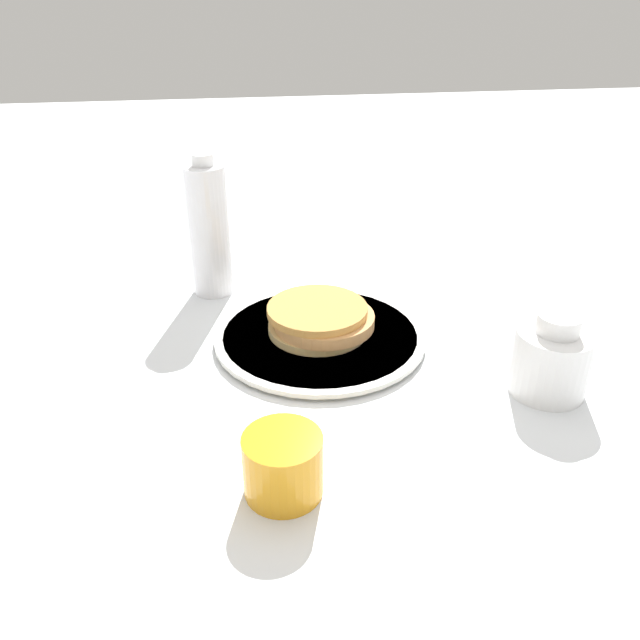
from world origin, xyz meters
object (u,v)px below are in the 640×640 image
at_px(cream_jug, 551,359).
at_px(water_bottle_near, 209,230).
at_px(plate, 320,336).
at_px(juice_glass, 283,465).
at_px(pancake_stack, 321,319).

height_order(cream_jug, water_bottle_near, water_bottle_near).
xyz_separation_m(plate, cream_jug, (0.16, 0.26, 0.04)).
height_order(plate, juice_glass, juice_glass).
xyz_separation_m(plate, juice_glass, (0.29, -0.08, 0.03)).
xyz_separation_m(pancake_stack, cream_jug, (0.17, 0.26, 0.01)).
height_order(pancake_stack, juice_glass, juice_glass).
relative_size(juice_glass, water_bottle_near, 0.35).
height_order(pancake_stack, cream_jug, cream_jug).
xyz_separation_m(cream_jug, water_bottle_near, (-0.35, -0.41, 0.06)).
bearing_deg(water_bottle_near, cream_jug, 49.89).
bearing_deg(water_bottle_near, juice_glass, 8.33).
distance_m(plate, juice_glass, 0.30).
bearing_deg(plate, water_bottle_near, -140.87).
bearing_deg(juice_glass, plate, 164.42).
bearing_deg(pancake_stack, plate, -17.36).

